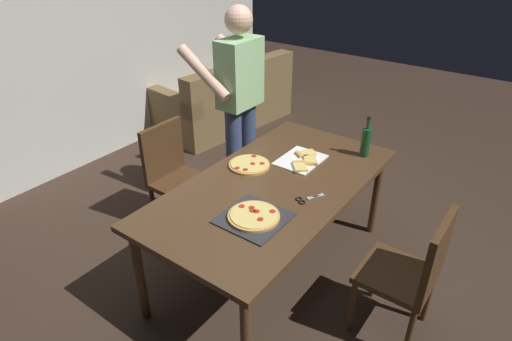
{
  "coord_description": "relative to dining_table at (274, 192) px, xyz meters",
  "views": [
    {
      "loc": [
        -2.07,
        -1.36,
        2.27
      ],
      "look_at": [
        0.0,
        0.15,
        0.8
      ],
      "focal_mm": 30.24,
      "sensor_mm": 36.0,
      "label": 1
    }
  ],
  "objects": [
    {
      "name": "person_serving_pizza",
      "position": [
        0.6,
        0.76,
        0.31
      ],
      "size": [
        0.55,
        0.54,
        1.75
      ],
      "color": "#38476B",
      "rests_on": "ground_plane"
    },
    {
      "name": "ground_plane",
      "position": [
        0.0,
        0.0,
        -0.69
      ],
      "size": [
        12.0,
        12.0,
        0.0
      ],
      "primitive_type": "plane",
      "color": "#38281E"
    },
    {
      "name": "chair_far_side",
      "position": [
        0.0,
        0.99,
        -0.17
      ],
      "size": [
        0.42,
        0.42,
        0.9
      ],
      "color": "#472D19",
      "rests_on": "ground_plane"
    },
    {
      "name": "pizza_slices_on_towel",
      "position": [
        0.38,
        0.0,
        0.08
      ],
      "size": [
        0.37,
        0.29,
        0.03
      ],
      "color": "white",
      "rests_on": "dining_table"
    },
    {
      "name": "pepperoni_pizza_on_tray",
      "position": [
        -0.4,
        -0.13,
        0.08
      ],
      "size": [
        0.37,
        0.37,
        0.04
      ],
      "color": "#2D2D33",
      "rests_on": "dining_table"
    },
    {
      "name": "dining_table",
      "position": [
        0.0,
        0.0,
        0.0
      ],
      "size": [
        1.9,
        1.0,
        0.75
      ],
      "color": "#4C331E",
      "rests_on": "ground_plane"
    },
    {
      "name": "back_wall",
      "position": [
        0.0,
        2.6,
        0.71
      ],
      "size": [
        6.4,
        0.1,
        2.8
      ],
      "primitive_type": "cube",
      "color": "silver",
      "rests_on": "ground_plane"
    },
    {
      "name": "chair_near_camera",
      "position": [
        -0.0,
        -0.99,
        -0.17
      ],
      "size": [
        0.42,
        0.42,
        0.9
      ],
      "color": "#472D19",
      "rests_on": "ground_plane"
    },
    {
      "name": "kitchen_scissors",
      "position": [
        -0.05,
        -0.27,
        0.07
      ],
      "size": [
        0.19,
        0.14,
        0.01
      ],
      "color": "silver",
      "rests_on": "dining_table"
    },
    {
      "name": "couch",
      "position": [
        1.89,
        1.99,
        -0.38
      ],
      "size": [
        1.79,
        1.05,
        0.85
      ],
      "color": "brown",
      "rests_on": "ground_plane"
    },
    {
      "name": "second_pizza_plain",
      "position": [
        0.09,
        0.28,
        0.08
      ],
      "size": [
        0.3,
        0.3,
        0.03
      ],
      "color": "tan",
      "rests_on": "dining_table"
    },
    {
      "name": "wine_bottle",
      "position": [
        0.73,
        -0.32,
        0.18
      ],
      "size": [
        0.07,
        0.07,
        0.32
      ],
      "color": "#194723",
      "rests_on": "dining_table"
    }
  ]
}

